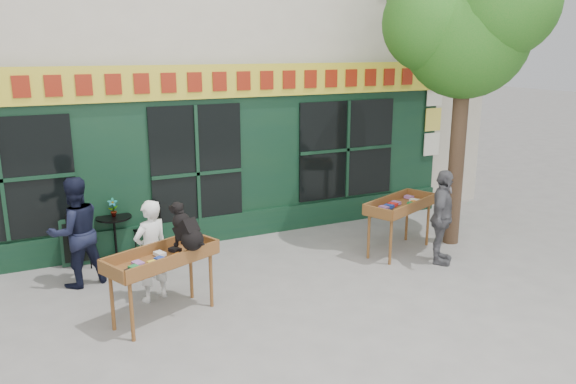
% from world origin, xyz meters
% --- Properties ---
extents(ground, '(80.00, 80.00, 0.00)m').
position_xyz_m(ground, '(0.00, 0.00, 0.00)').
color(ground, slate).
rests_on(ground, ground).
extents(street_tree, '(3.05, 2.90, 5.60)m').
position_xyz_m(street_tree, '(4.34, 0.36, 4.11)').
color(street_tree, '#382619').
rests_on(street_tree, ground).
extents(book_cart_center, '(1.62, 1.15, 0.99)m').
position_xyz_m(book_cart_center, '(-1.34, -0.39, 0.82)').
color(book_cart_center, brown).
rests_on(book_cart_center, ground).
extents(dog, '(0.55, 0.68, 0.60)m').
position_xyz_m(dog, '(-0.99, -0.44, 1.29)').
color(dog, black).
rests_on(dog, book_cart_center).
extents(woman, '(0.65, 0.55, 1.51)m').
position_xyz_m(woman, '(-1.34, 0.26, 0.75)').
color(woman, white).
rests_on(woman, ground).
extents(book_cart_right, '(1.62, 1.15, 0.99)m').
position_xyz_m(book_cart_right, '(3.10, 0.32, 0.82)').
color(book_cart_right, brown).
rests_on(book_cart_right, ground).
extents(man_right, '(0.97, 0.93, 1.62)m').
position_xyz_m(man_right, '(3.40, -0.43, 0.81)').
color(man_right, '#515155').
rests_on(man_right, ground).
extents(bistro_table, '(0.60, 0.60, 0.76)m').
position_xyz_m(bistro_table, '(-1.55, 2.20, 0.54)').
color(bistro_table, black).
rests_on(bistro_table, ground).
extents(bistro_chair_left, '(0.47, 0.47, 0.95)m').
position_xyz_m(bistro_chair_left, '(-2.19, 2.13, 0.56)').
color(bistro_chair_left, black).
rests_on(bistro_chair_left, ground).
extents(bistro_chair_right, '(0.48, 0.48, 0.95)m').
position_xyz_m(bistro_chair_right, '(-0.92, 2.24, 0.56)').
color(bistro_chair_right, black).
rests_on(bistro_chair_right, ground).
extents(potted_plant, '(0.18, 0.13, 0.33)m').
position_xyz_m(potted_plant, '(-1.55, 2.20, 0.93)').
color(potted_plant, gray).
rests_on(potted_plant, bistro_table).
extents(man_left, '(0.97, 0.84, 1.71)m').
position_xyz_m(man_left, '(-2.25, 1.30, 0.86)').
color(man_left, black).
rests_on(man_left, ground).
extents(chalkboard, '(0.57, 0.24, 0.79)m').
position_xyz_m(chalkboard, '(-2.17, 2.19, 0.40)').
color(chalkboard, black).
rests_on(chalkboard, ground).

